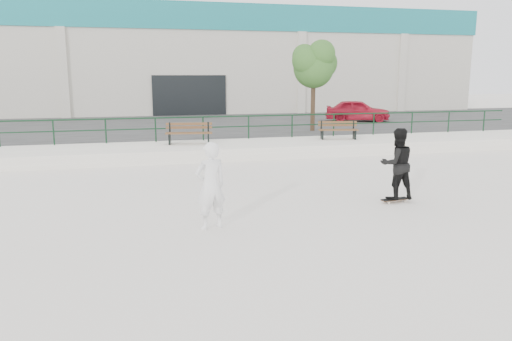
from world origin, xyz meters
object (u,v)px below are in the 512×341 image
object	(u,v)px
tree	(314,63)
standing_skater	(397,164)
red_car	(358,110)
seated_skater	(211,186)
bench_right	(338,130)
bench_left	(189,133)
skateboard	(395,199)

from	to	relation	value
tree	standing_skater	bearing A→B (deg)	-100.51
red_car	seated_skater	bearing A→B (deg)	167.09
bench_right	seated_skater	size ratio (longest dim) A/B	0.93
red_car	bench_left	bearing A→B (deg)	144.82
tree	skateboard	bearing A→B (deg)	-100.51
red_car	seated_skater	distance (m)	20.67
bench_right	standing_skater	xyz separation A→B (m)	(-2.14, -8.72, 0.13)
seated_skater	tree	bearing A→B (deg)	-134.58
tree	seated_skater	bearing A→B (deg)	-119.03
tree	red_car	distance (m)	6.46
red_car	tree	bearing A→B (deg)	153.94
standing_skater	seated_skater	distance (m)	5.15
tree	skateboard	world-z (taller)	tree
standing_skater	seated_skater	xyz separation A→B (m)	(-5.04, -1.05, -0.07)
standing_skater	seated_skater	world-z (taller)	standing_skater
bench_right	red_car	world-z (taller)	red_car
tree	skateboard	xyz separation A→B (m)	(-2.24, -12.07, -3.74)
skateboard	red_car	bearing A→B (deg)	59.43
red_car	standing_skater	bearing A→B (deg)	179.02
bench_right	seated_skater	bearing A→B (deg)	-114.32
red_car	standing_skater	distance (m)	17.35
bench_left	tree	world-z (taller)	tree
skateboard	standing_skater	distance (m)	0.95
tree	skateboard	size ratio (longest dim) A/B	5.51
standing_skater	seated_skater	size ratio (longest dim) A/B	0.97
bench_left	standing_skater	size ratio (longest dim) A/B	1.04
bench_left	tree	bearing A→B (deg)	35.33
bench_left	tree	xyz separation A→B (m)	(6.58, 3.25, 2.88)
bench_left	red_car	world-z (taller)	red_car
red_car	skateboard	bearing A→B (deg)	179.02
bench_right	seated_skater	xyz separation A→B (m)	(-7.18, -9.77, 0.06)
tree	seated_skater	world-z (taller)	tree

